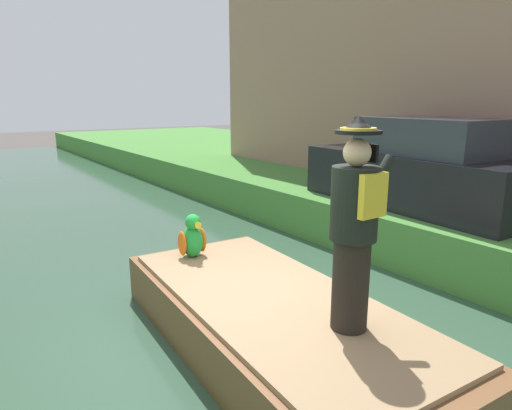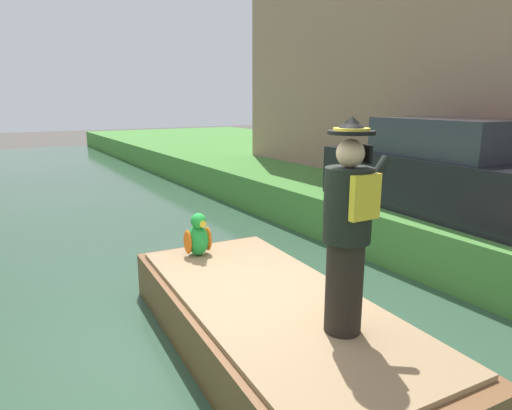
% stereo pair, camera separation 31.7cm
% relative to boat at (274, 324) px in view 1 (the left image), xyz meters
% --- Properties ---
extents(ground_plane, '(80.00, 80.00, 0.00)m').
position_rel_boat_xyz_m(ground_plane, '(0.00, 0.27, -0.40)').
color(ground_plane, '#4C4742').
extents(canal_water, '(5.66, 48.00, 0.10)m').
position_rel_boat_xyz_m(canal_water, '(0.00, 0.27, -0.35)').
color(canal_water, '#33513D').
rests_on(canal_water, ground).
extents(boat, '(2.07, 4.31, 0.61)m').
position_rel_boat_xyz_m(boat, '(0.00, 0.00, 0.00)').
color(boat, brown).
rests_on(boat, canal_water).
extents(person_pirate, '(0.61, 0.42, 1.85)m').
position_rel_boat_xyz_m(person_pirate, '(0.16, -0.89, 1.23)').
color(person_pirate, black).
rests_on(person_pirate, boat).
extents(parrot_plush, '(0.36, 0.34, 0.57)m').
position_rel_boat_xyz_m(parrot_plush, '(-0.12, 1.57, 0.55)').
color(parrot_plush, green).
rests_on(parrot_plush, boat).
extents(parked_car_dark, '(1.95, 4.10, 1.50)m').
position_rel_boat_xyz_m(parked_car_dark, '(4.10, 1.22, 1.12)').
color(parked_car_dark, black).
rests_on(parked_car_dark, grass_bank_far).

